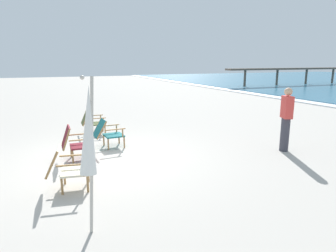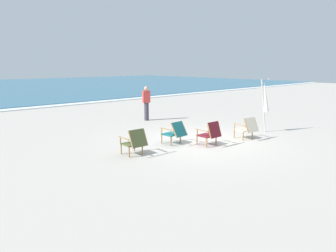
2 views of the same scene
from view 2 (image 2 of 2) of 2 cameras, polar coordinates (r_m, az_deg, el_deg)
The scene contains 8 objects.
ground_plane at distance 10.53m, azimuth 6.17°, elevation -2.89°, with size 80.00×80.00×0.00m, color #B2AAA0.
surf_band at distance 20.92m, azimuth -20.46°, elevation 3.72°, with size 80.00×1.10×0.06m, color white.
beach_chair_far_center at distance 11.01m, azimuth 14.79°, elevation -0.30°, with size 0.68×0.81×0.80m.
beach_chair_mid_center at distance 9.98m, azimuth 1.28°, elevation -1.14°, with size 0.63×0.80×0.78m.
beach_chair_back_left at distance 9.89m, azimuth 8.02°, elevation -1.31°, with size 0.60×0.68×0.82m.
beach_chair_back_right at distance 8.79m, azimuth -6.39°, elevation -2.92°, with size 0.61×0.73×0.80m.
umbrella_furled_white at distance 12.28m, azimuth 18.00°, elevation 5.23°, with size 0.44×0.39×2.11m.
person_near_chairs at distance 14.33m, azimuth -4.14°, elevation 4.40°, with size 0.39×0.31×1.63m.
Camera 2 is at (-7.65, -6.75, 2.61)m, focal length 32.00 mm.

